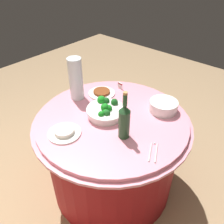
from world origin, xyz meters
name	(u,v)px	position (x,y,z in m)	size (l,w,h in m)	color
ground_plane	(112,182)	(0.00, 0.00, 0.00)	(6.00, 6.00, 0.00)	#9E7F5B
buffet_table	(112,153)	(0.00, 0.00, 0.38)	(1.16, 1.16, 0.74)	maroon
broccoli_bowl	(106,111)	(0.05, 0.01, 0.78)	(0.28, 0.28, 0.11)	white
plate_stack	(163,106)	(-0.23, -0.32, 0.78)	(0.21, 0.21, 0.08)	white
wine_bottle	(124,121)	(-0.19, 0.10, 0.87)	(0.07, 0.07, 0.34)	#204425
decorative_fruit_vase	(76,81)	(0.39, -0.02, 0.89)	(0.11, 0.11, 0.34)	silver
serving_tongs	(153,151)	(-0.42, 0.09, 0.74)	(0.11, 0.16, 0.01)	silver
food_plate_stir_fry	(102,93)	(0.28, -0.19, 0.75)	(0.22, 0.22, 0.03)	white
food_plate_rice	(64,132)	(0.12, 0.34, 0.75)	(0.22, 0.22, 0.04)	white
label_placard_front	(120,85)	(0.22, -0.36, 0.77)	(0.05, 0.02, 0.05)	white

